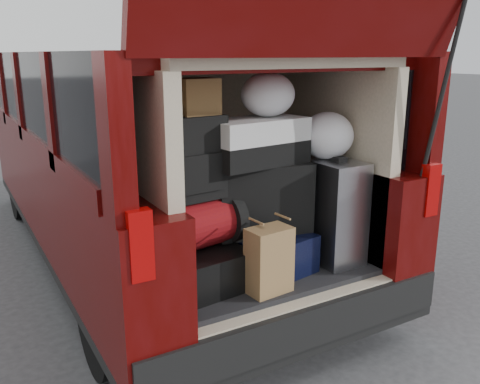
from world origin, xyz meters
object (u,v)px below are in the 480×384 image
object	(u,v)px
black_hardshell	(199,264)
backpack	(194,158)
kraft_bag	(269,260)
black_soft_case	(258,196)
navy_hardshell	(263,250)
red_duffel	(200,222)
twotone_duffel	(256,141)
silver_roller	(330,210)

from	to	relation	value
black_hardshell	backpack	bearing A→B (deg)	-161.29
black_hardshell	kraft_bag	distance (m)	0.40
black_hardshell	black_soft_case	world-z (taller)	black_soft_case
navy_hardshell	kraft_bag	distance (m)	0.32
red_duffel	black_soft_case	distance (m)	0.41
black_hardshell	kraft_bag	world-z (taller)	kraft_bag
kraft_bag	red_duffel	xyz separation A→B (m)	(-0.26, 0.28, 0.17)
red_duffel	black_soft_case	bearing A→B (deg)	-2.34
black_soft_case	twotone_duffel	world-z (taller)	twotone_duffel
black_soft_case	navy_hardshell	bearing A→B (deg)	-78.22
navy_hardshell	red_duffel	xyz separation A→B (m)	(-0.40, 0.00, 0.24)
backpack	black_soft_case	bearing A→B (deg)	-0.20
kraft_bag	twotone_duffel	world-z (taller)	twotone_duffel
backpack	twotone_duffel	xyz separation A→B (m)	(0.39, 0.02, 0.05)
twotone_duffel	red_duffel	bearing A→B (deg)	177.31
black_soft_case	twotone_duffel	bearing A→B (deg)	-135.42
black_hardshell	silver_roller	world-z (taller)	silver_roller
black_hardshell	navy_hardshell	size ratio (longest dim) A/B	1.04
silver_roller	kraft_bag	bearing A→B (deg)	-160.88
black_soft_case	twotone_duffel	distance (m)	0.33
black_soft_case	backpack	distance (m)	0.51
kraft_bag	twotone_duffel	xyz separation A→B (m)	(0.10, 0.31, 0.57)
navy_hardshell	black_soft_case	bearing A→B (deg)	81.79
silver_roller	black_soft_case	distance (m)	0.46
kraft_bag	silver_roller	bearing A→B (deg)	13.53
kraft_bag	backpack	distance (m)	0.66
twotone_duffel	kraft_bag	bearing A→B (deg)	-115.86
black_hardshell	black_soft_case	bearing A→B (deg)	-0.69
black_soft_case	backpack	bearing A→B (deg)	-163.65
black_hardshell	backpack	world-z (taller)	backpack
navy_hardshell	twotone_duffel	bearing A→B (deg)	132.85
red_duffel	twotone_duffel	distance (m)	0.54
black_hardshell	silver_roller	bearing A→B (deg)	-13.02
navy_hardshell	backpack	world-z (taller)	backpack
navy_hardshell	kraft_bag	bearing A→B (deg)	-127.53
silver_roller	kraft_bag	world-z (taller)	silver_roller
black_hardshell	twotone_duffel	distance (m)	0.74
navy_hardshell	backpack	size ratio (longest dim) A/B	1.18
black_hardshell	twotone_duffel	size ratio (longest dim) A/B	0.93
kraft_bag	backpack	size ratio (longest dim) A/B	0.82
black_hardshell	black_soft_case	size ratio (longest dim) A/B	0.95
kraft_bag	backpack	world-z (taller)	backpack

